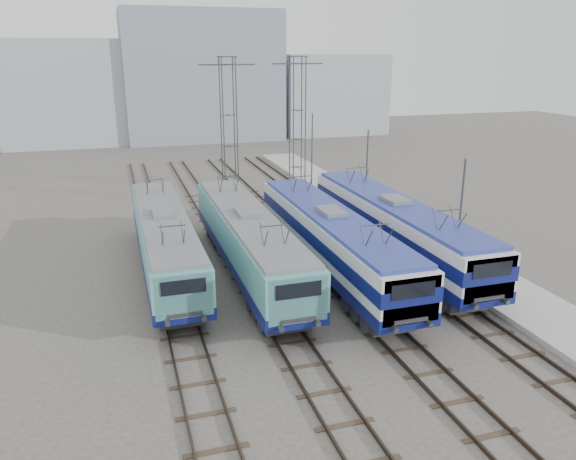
{
  "coord_description": "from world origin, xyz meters",
  "views": [
    {
      "loc": [
        -9.02,
        -23.16,
        12.37
      ],
      "look_at": [
        0.35,
        7.0,
        2.31
      ],
      "focal_mm": 35.0,
      "sensor_mm": 36.0,
      "label": 1
    }
  ],
  "objects_px": {
    "catenary_tower_west": "(229,126)",
    "mast_mid": "(366,177)",
    "locomotive_center_left": "(249,240)",
    "catenary_tower_east": "(298,120)",
    "mast_front": "(460,222)",
    "locomotive_far_left": "(165,239)",
    "mast_rear": "(312,151)",
    "locomotive_far_right": "(395,225)",
    "locomotive_center_right": "(332,238)"
  },
  "relations": [
    {
      "from": "catenary_tower_west",
      "to": "catenary_tower_east",
      "type": "xyz_separation_m",
      "value": [
        6.5,
        2.0,
        0.0
      ]
    },
    {
      "from": "locomotive_center_left",
      "to": "locomotive_center_right",
      "type": "xyz_separation_m",
      "value": [
        4.5,
        -1.34,
        0.08
      ]
    },
    {
      "from": "locomotive_far_left",
      "to": "mast_rear",
      "type": "relative_size",
      "value": 2.52
    },
    {
      "from": "locomotive_far_right",
      "to": "mast_mid",
      "type": "bearing_deg",
      "value": 77.31
    },
    {
      "from": "locomotive_far_left",
      "to": "catenary_tower_east",
      "type": "height_order",
      "value": "catenary_tower_east"
    },
    {
      "from": "catenary_tower_west",
      "to": "mast_mid",
      "type": "distance_m",
      "value": 12.16
    },
    {
      "from": "locomotive_center_right",
      "to": "catenary_tower_east",
      "type": "xyz_separation_m",
      "value": [
        4.25,
        19.27,
        4.28
      ]
    },
    {
      "from": "catenary_tower_east",
      "to": "mast_front",
      "type": "height_order",
      "value": "catenary_tower_east"
    },
    {
      "from": "locomotive_center_right",
      "to": "catenary_tower_east",
      "type": "height_order",
      "value": "catenary_tower_east"
    },
    {
      "from": "locomotive_far_left",
      "to": "locomotive_center_left",
      "type": "xyz_separation_m",
      "value": [
        4.5,
        -1.69,
        0.08
      ]
    },
    {
      "from": "locomotive_far_left",
      "to": "mast_mid",
      "type": "relative_size",
      "value": 2.52
    },
    {
      "from": "locomotive_far_left",
      "to": "locomotive_center_right",
      "type": "xyz_separation_m",
      "value": [
        9.0,
        -3.04,
        0.16
      ]
    },
    {
      "from": "locomotive_far_left",
      "to": "mast_front",
      "type": "relative_size",
      "value": 2.52
    },
    {
      "from": "locomotive_center_left",
      "to": "mast_rear",
      "type": "height_order",
      "value": "mast_rear"
    },
    {
      "from": "locomotive_far_left",
      "to": "locomotive_far_right",
      "type": "xyz_separation_m",
      "value": [
        13.5,
        -1.98,
        0.2
      ]
    },
    {
      "from": "locomotive_center_left",
      "to": "locomotive_far_right",
      "type": "bearing_deg",
      "value": -1.85
    },
    {
      "from": "catenary_tower_east",
      "to": "mast_rear",
      "type": "height_order",
      "value": "catenary_tower_east"
    },
    {
      "from": "catenary_tower_west",
      "to": "catenary_tower_east",
      "type": "relative_size",
      "value": 1.0
    },
    {
      "from": "mast_rear",
      "to": "mast_mid",
      "type": "bearing_deg",
      "value": -90.0
    },
    {
      "from": "locomotive_center_right",
      "to": "locomotive_far_right",
      "type": "bearing_deg",
      "value": 13.19
    },
    {
      "from": "catenary_tower_west",
      "to": "mast_rear",
      "type": "xyz_separation_m",
      "value": [
        8.6,
        4.0,
        -3.14
      ]
    },
    {
      "from": "catenary_tower_west",
      "to": "catenary_tower_east",
      "type": "height_order",
      "value": "same"
    },
    {
      "from": "locomotive_far_left",
      "to": "catenary_tower_east",
      "type": "bearing_deg",
      "value": 50.78
    },
    {
      "from": "locomotive_far_right",
      "to": "catenary_tower_east",
      "type": "bearing_deg",
      "value": 90.79
    },
    {
      "from": "catenary_tower_west",
      "to": "mast_front",
      "type": "bearing_deg",
      "value": -66.73
    },
    {
      "from": "mast_front",
      "to": "mast_mid",
      "type": "height_order",
      "value": "same"
    },
    {
      "from": "locomotive_far_right",
      "to": "catenary_tower_west",
      "type": "bearing_deg",
      "value": 112.6
    },
    {
      "from": "locomotive_center_right",
      "to": "mast_rear",
      "type": "xyz_separation_m",
      "value": [
        6.35,
        21.27,
        1.14
      ]
    },
    {
      "from": "locomotive_far_right",
      "to": "catenary_tower_east",
      "type": "relative_size",
      "value": 1.57
    },
    {
      "from": "locomotive_center_left",
      "to": "mast_mid",
      "type": "xyz_separation_m",
      "value": [
        10.85,
        7.93,
        1.23
      ]
    },
    {
      "from": "locomotive_far_right",
      "to": "mast_mid",
      "type": "xyz_separation_m",
      "value": [
        1.85,
        8.22,
        1.1
      ]
    },
    {
      "from": "locomotive_center_left",
      "to": "catenary_tower_east",
      "type": "xyz_separation_m",
      "value": [
        8.75,
        17.93,
        4.37
      ]
    },
    {
      "from": "locomotive_center_right",
      "to": "mast_rear",
      "type": "height_order",
      "value": "mast_rear"
    },
    {
      "from": "locomotive_far_left",
      "to": "mast_front",
      "type": "xyz_separation_m",
      "value": [
        15.35,
        -5.77,
        1.3
      ]
    },
    {
      "from": "catenary_tower_west",
      "to": "mast_rear",
      "type": "relative_size",
      "value": 1.71
    },
    {
      "from": "mast_rear",
      "to": "locomotive_far_left",
      "type": "bearing_deg",
      "value": -130.09
    },
    {
      "from": "mast_front",
      "to": "catenary_tower_east",
      "type": "bearing_deg",
      "value": 95.45
    },
    {
      "from": "locomotive_center_right",
      "to": "mast_front",
      "type": "distance_m",
      "value": 7.0
    },
    {
      "from": "catenary_tower_east",
      "to": "mast_rear",
      "type": "distance_m",
      "value": 4.28
    },
    {
      "from": "locomotive_far_right",
      "to": "mast_front",
      "type": "height_order",
      "value": "mast_front"
    },
    {
      "from": "locomotive_far_left",
      "to": "locomotive_center_right",
      "type": "relative_size",
      "value": 0.95
    },
    {
      "from": "locomotive_center_right",
      "to": "mast_mid",
      "type": "xyz_separation_m",
      "value": [
        6.35,
        9.27,
        1.14
      ]
    },
    {
      "from": "locomotive_far_left",
      "to": "mast_mid",
      "type": "distance_m",
      "value": 16.62
    },
    {
      "from": "locomotive_center_left",
      "to": "mast_rear",
      "type": "bearing_deg",
      "value": 61.43
    },
    {
      "from": "mast_front",
      "to": "locomotive_far_left",
      "type": "bearing_deg",
      "value": 159.41
    },
    {
      "from": "catenary_tower_east",
      "to": "mast_rear",
      "type": "bearing_deg",
      "value": 43.6
    },
    {
      "from": "catenary_tower_east",
      "to": "mast_front",
      "type": "xyz_separation_m",
      "value": [
        2.1,
        -22.0,
        -3.14
      ]
    },
    {
      "from": "locomotive_center_left",
      "to": "mast_front",
      "type": "distance_m",
      "value": 11.65
    },
    {
      "from": "locomotive_far_left",
      "to": "locomotive_center_left",
      "type": "relative_size",
      "value": 0.96
    },
    {
      "from": "locomotive_center_left",
      "to": "mast_mid",
      "type": "height_order",
      "value": "mast_mid"
    }
  ]
}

